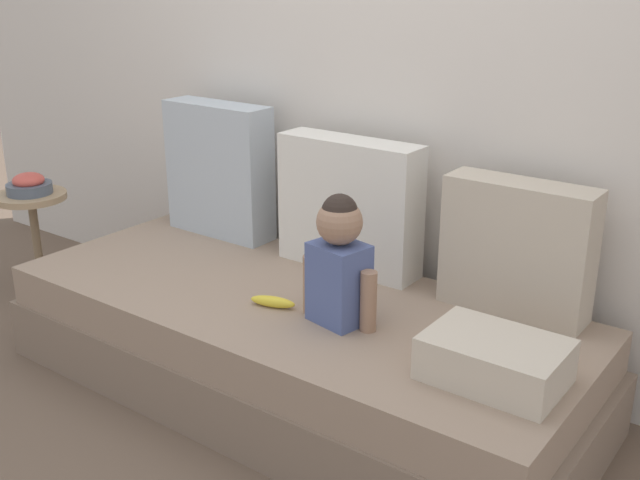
# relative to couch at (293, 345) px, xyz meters

# --- Properties ---
(ground_plane) EXTENTS (12.00, 12.00, 0.00)m
(ground_plane) POSITION_rel_couch_xyz_m (0.00, 0.00, -0.20)
(ground_plane) COLOR brown
(back_wall) EXTENTS (5.46, 0.10, 2.36)m
(back_wall) POSITION_rel_couch_xyz_m (0.00, 0.60, 0.99)
(back_wall) COLOR silver
(back_wall) RESTS_ON ground
(couch) EXTENTS (2.26, 0.93, 0.40)m
(couch) POSITION_rel_couch_xyz_m (0.00, 0.00, 0.00)
(couch) COLOR #826C5B
(couch) RESTS_ON ground
(throw_pillow_left) EXTENTS (0.51, 0.16, 0.59)m
(throw_pillow_left) POSITION_rel_couch_xyz_m (-0.70, 0.37, 0.50)
(throw_pillow_left) COLOR #B2BCC6
(throw_pillow_left) RESTS_ON couch
(throw_pillow_center) EXTENTS (0.60, 0.16, 0.53)m
(throw_pillow_center) POSITION_rel_couch_xyz_m (0.00, 0.37, 0.46)
(throw_pillow_center) COLOR silver
(throw_pillow_center) RESTS_ON couch
(throw_pillow_right) EXTENTS (0.52, 0.16, 0.47)m
(throw_pillow_right) POSITION_rel_couch_xyz_m (0.70, 0.37, 0.44)
(throw_pillow_right) COLOR #C1B29E
(throw_pillow_right) RESTS_ON couch
(toddler) EXTENTS (0.30, 0.18, 0.46)m
(toddler) POSITION_rel_couch_xyz_m (0.26, -0.06, 0.43)
(toddler) COLOR #4C5B93
(toddler) RESTS_ON couch
(banana) EXTENTS (0.18, 0.09, 0.04)m
(banana) POSITION_rel_couch_xyz_m (0.00, -0.11, 0.22)
(banana) COLOR yellow
(banana) RESTS_ON couch
(folded_blanket) EXTENTS (0.40, 0.28, 0.13)m
(folded_blanket) POSITION_rel_couch_xyz_m (0.85, -0.12, 0.27)
(folded_blanket) COLOR beige
(folded_blanket) RESTS_ON couch
(side_table) EXTENTS (0.33, 0.33, 0.54)m
(side_table) POSITION_rel_couch_xyz_m (-1.54, -0.05, 0.21)
(side_table) COLOR tan
(side_table) RESTS_ON ground
(fruit_bowl) EXTENTS (0.21, 0.21, 0.10)m
(fruit_bowl) POSITION_rel_couch_xyz_m (-1.54, -0.05, 0.38)
(fruit_bowl) COLOR #4C5666
(fruit_bowl) RESTS_ON side_table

